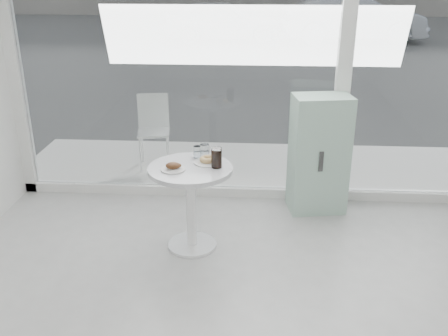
# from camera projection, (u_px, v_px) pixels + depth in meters

# --- Properties ---
(room_shell) EXTENTS (6.00, 6.00, 6.00)m
(room_shell) POSITION_uv_depth(u_px,v_px,m) (242.00, 127.00, 1.47)
(room_shell) COLOR white
(room_shell) RESTS_ON ground
(storefront) EXTENTS (5.00, 0.14, 3.00)m
(storefront) POSITION_uv_depth(u_px,v_px,m) (261.00, 36.00, 4.84)
(storefront) COLOR white
(storefront) RESTS_ON ground
(main_table) EXTENTS (0.72, 0.72, 0.77)m
(main_table) POSITION_uv_depth(u_px,v_px,m) (191.00, 191.00, 4.29)
(main_table) COLOR white
(main_table) RESTS_ON ground
(patio_deck) EXTENTS (5.60, 1.60, 0.05)m
(patio_deck) POSITION_uv_depth(u_px,v_px,m) (251.00, 166.00, 6.22)
(patio_deck) COLOR beige
(patio_deck) RESTS_ON ground
(street) EXTENTS (40.00, 24.00, 0.00)m
(street) POSITION_uv_depth(u_px,v_px,m) (256.00, 37.00, 17.50)
(street) COLOR #3D3D3D
(street) RESTS_ON ground
(mint_cabinet) EXTENTS (0.60, 0.45, 1.20)m
(mint_cabinet) POSITION_uv_depth(u_px,v_px,m) (319.00, 154.00, 4.97)
(mint_cabinet) COLOR #9AC4AC
(mint_cabinet) RESTS_ON ground
(patio_chair) EXTENTS (0.43, 0.43, 0.87)m
(patio_chair) POSITION_uv_depth(u_px,v_px,m) (154.00, 126.00, 6.05)
(patio_chair) COLOR white
(patio_chair) RESTS_ON patio_deck
(car_white) EXTENTS (4.07, 2.05, 1.33)m
(car_white) POSITION_uv_depth(u_px,v_px,m) (222.00, 20.00, 16.39)
(car_white) COLOR silver
(car_white) RESTS_ON street
(car_silver) EXTENTS (4.70, 2.07, 1.50)m
(car_silver) POSITION_uv_depth(u_px,v_px,m) (352.00, 19.00, 16.07)
(car_silver) COLOR #AFB1B7
(car_silver) RESTS_ON street
(plate_fritter) EXTENTS (0.21, 0.21, 0.07)m
(plate_fritter) POSITION_uv_depth(u_px,v_px,m) (174.00, 167.00, 4.14)
(plate_fritter) COLOR silver
(plate_fritter) RESTS_ON main_table
(plate_donut) EXTENTS (0.24, 0.24, 0.06)m
(plate_donut) POSITION_uv_depth(u_px,v_px,m) (208.00, 161.00, 4.29)
(plate_donut) COLOR silver
(plate_donut) RESTS_ON main_table
(water_tumbler_a) EXTENTS (0.07, 0.07, 0.11)m
(water_tumbler_a) POSITION_uv_depth(u_px,v_px,m) (197.00, 153.00, 4.39)
(water_tumbler_a) COLOR white
(water_tumbler_a) RESTS_ON main_table
(water_tumbler_b) EXTENTS (0.08, 0.08, 0.13)m
(water_tumbler_b) POSITION_uv_depth(u_px,v_px,m) (205.00, 152.00, 4.37)
(water_tumbler_b) COLOR white
(water_tumbler_b) RESTS_ON main_table
(cola_glass) EXTENTS (0.09, 0.09, 0.17)m
(cola_glass) POSITION_uv_depth(u_px,v_px,m) (217.00, 158.00, 4.17)
(cola_glass) COLOR white
(cola_glass) RESTS_ON main_table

